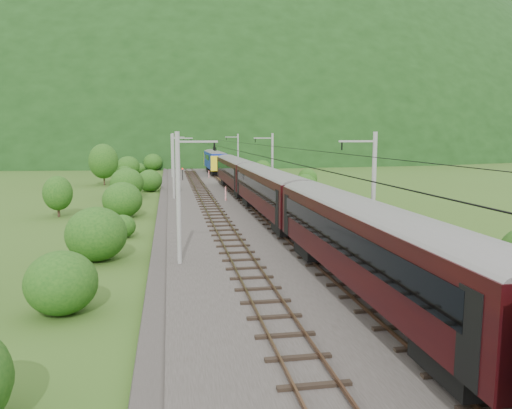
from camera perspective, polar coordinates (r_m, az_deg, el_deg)
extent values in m
plane|color=#375119|center=(31.83, 2.62, -6.78)|extent=(600.00, 600.00, 0.00)
cube|color=#38332D|center=(41.37, -0.37, -3.11)|extent=(14.00, 220.00, 0.30)
cube|color=brown|center=(40.92, -4.68, -2.77)|extent=(0.08, 220.00, 0.15)
cube|color=brown|center=(41.07, -2.69, -2.71)|extent=(0.08, 220.00, 0.15)
cube|color=black|center=(41.01, -3.68, -2.93)|extent=(2.40, 220.00, 0.12)
cube|color=brown|center=(41.61, 1.92, -2.57)|extent=(0.08, 220.00, 0.15)
cube|color=brown|center=(41.93, 3.84, -2.50)|extent=(0.08, 220.00, 0.15)
cube|color=black|center=(41.79, 2.88, -2.72)|extent=(2.40, 220.00, 0.12)
cylinder|color=gray|center=(30.29, -8.85, 0.67)|extent=(0.28, 0.28, 8.00)
cube|color=gray|center=(30.10, -6.69, 7.16)|extent=(2.40, 0.12, 0.12)
cylinder|color=black|center=(30.18, -4.77, 6.61)|extent=(0.10, 0.10, 0.50)
cylinder|color=gray|center=(62.17, -9.42, 4.35)|extent=(0.28, 0.28, 8.00)
cube|color=gray|center=(62.07, -8.37, 7.51)|extent=(2.40, 0.12, 0.12)
cylinder|color=black|center=(62.11, -7.44, 7.25)|extent=(0.10, 0.10, 0.50)
cylinder|color=gray|center=(94.13, -9.60, 5.54)|extent=(0.28, 0.28, 8.00)
cube|color=gray|center=(94.06, -8.91, 7.62)|extent=(2.40, 0.12, 0.12)
cylinder|color=black|center=(94.09, -8.29, 7.45)|extent=(0.10, 0.10, 0.50)
cylinder|color=gray|center=(126.11, -9.69, 6.12)|extent=(0.28, 0.28, 8.00)
cube|color=gray|center=(126.06, -9.18, 7.68)|extent=(2.40, 0.12, 0.12)
cylinder|color=black|center=(126.08, -8.71, 7.55)|extent=(0.10, 0.10, 0.50)
cylinder|color=gray|center=(158.10, -9.74, 6.47)|extent=(0.28, 0.28, 8.00)
cube|color=gray|center=(158.06, -9.33, 7.71)|extent=(2.40, 0.12, 0.12)
cylinder|color=black|center=(158.07, -8.97, 7.61)|extent=(0.10, 0.10, 0.50)
cylinder|color=gray|center=(32.92, 13.27, 1.13)|extent=(0.28, 0.28, 8.00)
cube|color=gray|center=(32.25, 11.49, 7.10)|extent=(2.40, 0.12, 0.12)
cylinder|color=black|center=(31.90, 9.79, 6.60)|extent=(0.10, 0.10, 0.50)
cylinder|color=gray|center=(63.49, 1.88, 4.53)|extent=(0.28, 0.28, 8.00)
cube|color=gray|center=(63.14, 0.82, 7.60)|extent=(2.40, 0.12, 0.12)
cylinder|color=black|center=(62.97, -0.08, 7.33)|extent=(0.10, 0.10, 0.50)
cylinder|color=gray|center=(95.00, -2.06, 5.67)|extent=(0.28, 0.28, 8.00)
cube|color=gray|center=(94.77, -2.80, 7.71)|extent=(2.40, 0.12, 0.12)
cylinder|color=black|center=(94.66, -3.40, 7.53)|extent=(0.10, 0.10, 0.50)
cylinder|color=gray|center=(126.76, -4.04, 6.23)|extent=(0.28, 0.28, 8.00)
cube|color=gray|center=(126.59, -4.60, 7.76)|extent=(2.40, 0.12, 0.12)
cylinder|color=black|center=(126.50, -5.06, 7.61)|extent=(0.10, 0.10, 0.50)
cylinder|color=gray|center=(158.62, -5.23, 6.56)|extent=(0.28, 0.28, 8.00)
cube|color=gray|center=(158.48, -5.68, 7.78)|extent=(2.40, 0.12, 0.12)
cylinder|color=black|center=(158.41, -6.05, 7.67)|extent=(0.10, 0.10, 0.50)
cylinder|color=black|center=(40.29, -3.77, 6.53)|extent=(0.03, 198.00, 0.03)
cylinder|color=black|center=(41.08, 2.95, 6.56)|extent=(0.03, 198.00, 0.03)
ellipsoid|color=#153311|center=(290.24, -8.59, 6.27)|extent=(504.00, 360.00, 244.00)
cube|color=black|center=(23.91, 12.77, -4.39)|extent=(3.01, 22.86, 3.12)
cylinder|color=slate|center=(23.66, 12.87, -1.06)|extent=(3.01, 22.75, 3.01)
cube|color=black|center=(23.30, 9.32, -3.68)|extent=(0.05, 20.12, 1.19)
cube|color=black|center=(24.46, 16.11, -3.33)|extent=(0.05, 20.12, 1.19)
cube|color=black|center=(17.77, 22.89, -16.10)|extent=(2.29, 3.33, 0.94)
cube|color=black|center=(31.70, 7.09, -4.97)|extent=(2.29, 3.33, 0.94)
cube|color=black|center=(46.25, 1.54, 1.71)|extent=(3.01, 22.86, 3.12)
cylinder|color=slate|center=(46.12, 1.54, 3.45)|extent=(3.01, 22.75, 3.01)
cube|color=black|center=(45.94, -0.33, 2.14)|extent=(0.05, 20.12, 1.19)
cube|color=black|center=(46.54, 3.38, 2.20)|extent=(0.05, 20.12, 1.19)
cube|color=black|center=(38.81, 3.86, -2.53)|extent=(2.29, 3.33, 0.94)
cube|color=black|center=(54.30, -0.14, 0.49)|extent=(2.29, 3.33, 0.94)
cube|color=black|center=(69.39, -2.31, 3.80)|extent=(3.01, 22.86, 3.12)
cylinder|color=slate|center=(69.30, -2.32, 4.95)|extent=(3.01, 22.75, 3.01)
cube|color=black|center=(69.18, -3.57, 4.08)|extent=(0.05, 20.12, 1.19)
cube|color=black|center=(69.58, -1.06, 4.12)|extent=(0.05, 20.12, 1.19)
cube|color=black|center=(61.69, -1.32, 1.39)|extent=(2.29, 3.33, 0.94)
cube|color=black|center=(77.47, -3.08, 2.72)|extent=(2.29, 3.33, 0.94)
cube|color=#142B9F|center=(102.02, -4.76, 5.11)|extent=(3.01, 18.70, 3.12)
cylinder|color=slate|center=(101.96, -4.76, 5.89)|extent=(3.01, 18.61, 3.01)
cube|color=black|center=(101.88, -5.62, 5.30)|extent=(0.05, 16.46, 1.19)
cube|color=black|center=(102.15, -3.90, 5.33)|extent=(0.05, 16.46, 1.19)
cube|color=black|center=(95.64, -4.39, 3.71)|extent=(2.29, 3.33, 0.94)
cube|color=black|center=(108.65, -5.05, 4.21)|extent=(2.29, 3.33, 0.94)
cube|color=yellow|center=(111.14, -5.18, 5.23)|extent=(3.07, 0.50, 2.81)
cube|color=yellow|center=(92.93, -4.25, 4.71)|extent=(3.07, 0.50, 2.81)
cube|color=black|center=(104.93, -4.92, 6.35)|extent=(0.08, 1.60, 0.94)
cylinder|color=red|center=(59.82, -3.49, 1.26)|extent=(0.18, 0.18, 1.65)
cylinder|color=red|center=(92.13, -5.42, 3.47)|extent=(0.14, 0.14, 1.29)
cylinder|color=black|center=(87.36, -8.39, 3.39)|extent=(0.13, 0.13, 1.93)
sphere|color=red|center=(87.28, -8.41, 4.05)|extent=(0.23, 0.23, 0.23)
ellipsoid|color=#194713|center=(24.46, -21.36, -8.34)|extent=(3.24, 3.24, 2.92)
ellipsoid|color=#194713|center=(33.77, -17.79, -3.24)|extent=(3.91, 3.91, 3.52)
ellipsoid|color=#194713|center=(40.88, -15.00, -2.42)|extent=(2.05, 2.05, 1.85)
ellipsoid|color=#194713|center=(50.77, -15.03, 0.51)|extent=(3.89, 3.89, 3.50)
ellipsoid|color=#194713|center=(58.06, -15.16, 0.96)|extent=(2.89, 2.89, 2.60)
ellipsoid|color=#194713|center=(66.64, -14.54, 2.40)|extent=(4.30, 4.30, 3.87)
ellipsoid|color=#194713|center=(73.18, -12.05, 2.69)|extent=(3.54, 3.54, 3.19)
ellipsoid|color=#194713|center=(85.16, -14.48, 2.98)|extent=(2.40, 2.40, 2.16)
ellipsoid|color=#194713|center=(90.12, -14.78, 3.42)|extent=(3.04, 3.04, 2.74)
ellipsoid|color=#194713|center=(100.97, -14.40, 4.25)|extent=(4.43, 4.43, 3.99)
ellipsoid|color=#194713|center=(107.92, -13.16, 4.04)|extent=(2.45, 2.45, 2.21)
ellipsoid|color=#194713|center=(117.16, -11.70, 4.77)|extent=(4.25, 4.25, 3.82)
ellipsoid|color=#194713|center=(126.50, -11.23, 5.00)|extent=(4.23, 4.23, 3.81)
cylinder|color=black|center=(53.19, -21.65, -0.14)|extent=(0.24, 0.24, 2.23)
ellipsoid|color=#194713|center=(53.04, -21.72, 1.22)|extent=(2.87, 2.87, 3.44)
cylinder|color=black|center=(84.29, -16.98, 3.34)|extent=(0.24, 0.24, 3.64)
ellipsoid|color=#194713|center=(84.16, -17.04, 4.75)|extent=(4.67, 4.67, 5.61)
ellipsoid|color=#194713|center=(46.01, 11.72, -1.00)|extent=(2.36, 2.36, 2.12)
ellipsoid|color=#194713|center=(61.76, 5.56, 1.79)|extent=(3.33, 3.33, 2.99)
ellipsoid|color=#194713|center=(76.74, 5.89, 2.88)|extent=(3.01, 3.01, 2.71)
ellipsoid|color=#194713|center=(93.30, 0.74, 3.93)|extent=(3.43, 3.43, 3.08)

